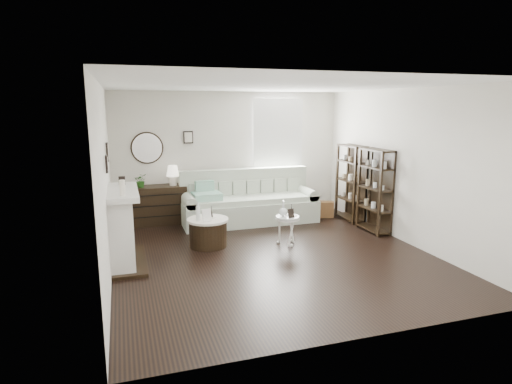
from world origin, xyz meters
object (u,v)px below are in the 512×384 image
object	(u,v)px
sofa	(248,205)
pedestal_table	(287,219)
drum_table	(208,232)
dresser	(157,205)

from	to	relation	value
sofa	pedestal_table	xyz separation A→B (m)	(0.21, -1.69, 0.11)
sofa	pedestal_table	world-z (taller)	sofa
drum_table	sofa	bearing A→B (deg)	50.26
sofa	dresser	xyz separation A→B (m)	(-1.85, 0.38, 0.04)
dresser	drum_table	world-z (taller)	dresser
sofa	dresser	bearing A→B (deg)	168.28
drum_table	pedestal_table	world-z (taller)	pedestal_table
pedestal_table	sofa	bearing A→B (deg)	97.05
sofa	drum_table	xyz separation A→B (m)	(-1.14, -1.37, -0.11)
pedestal_table	dresser	bearing A→B (deg)	134.83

